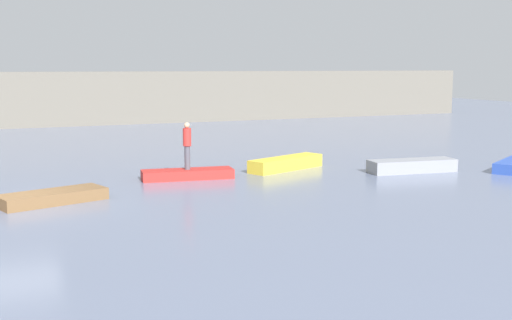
{
  "coord_description": "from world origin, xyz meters",
  "views": [
    {
      "loc": [
        -0.98,
        -21.03,
        4.36
      ],
      "look_at": [
        9.08,
        2.21,
        0.69
      ],
      "focal_mm": 45.55,
      "sensor_mm": 36.0,
      "label": 1
    }
  ],
  "objects": [
    {
      "name": "rowboat_yellow",
      "position": [
        11.02,
        3.47,
        0.27
      ],
      "size": [
        3.83,
        2.27,
        0.53
      ],
      "primitive_type": "cube",
      "rotation": [
        0.0,
        0.0,
        0.39
      ],
      "color": "gold",
      "rests_on": "ground_plane"
    },
    {
      "name": "rowboat_red",
      "position": [
        6.48,
        2.92,
        0.19
      ],
      "size": [
        3.64,
        1.47,
        0.37
      ],
      "primitive_type": "cube",
      "rotation": [
        0.0,
        0.0,
        -0.14
      ],
      "color": "red",
      "rests_on": "ground_plane"
    },
    {
      "name": "person_red_shirt",
      "position": [
        6.48,
        2.92,
        1.4
      ],
      "size": [
        0.32,
        0.32,
        1.84
      ],
      "color": "#4C4C56",
      "rests_on": "rowboat_red"
    },
    {
      "name": "ground_plane",
      "position": [
        0.0,
        0.0,
        0.0
      ],
      "size": [
        120.0,
        120.0,
        0.0
      ],
      "primitive_type": "plane",
      "color": "slate"
    },
    {
      "name": "rowboat_brown",
      "position": [
        1.14,
        0.34,
        0.19
      ],
      "size": [
        3.57,
        2.18,
        0.38
      ],
      "primitive_type": "cube",
      "rotation": [
        0.0,
        0.0,
        0.3
      ],
      "color": "brown",
      "rests_on": "ground_plane"
    },
    {
      "name": "rowboat_grey",
      "position": [
        15.53,
        0.8,
        0.26
      ],
      "size": [
        3.79,
        1.48,
        0.53
      ],
      "primitive_type": "cube",
      "rotation": [
        0.0,
        0.0,
        -0.12
      ],
      "color": "gray",
      "rests_on": "ground_plane"
    }
  ]
}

